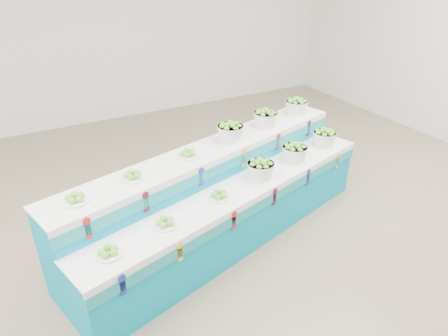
{
  "coord_description": "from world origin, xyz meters",
  "views": [
    {
      "loc": [
        -1.5,
        -2.7,
        2.94
      ],
      "look_at": [
        0.36,
        0.68,
        0.87
      ],
      "focal_mm": 32.48,
      "sensor_mm": 36.0,
      "label": 1
    }
  ],
  "objects": [
    {
      "name": "back_wall",
      "position": [
        0.0,
        5.0,
        2.0
      ],
      "size": [
        10.0,
        0.0,
        10.0
      ],
      "primitive_type": "plane",
      "rotation": [
        1.57,
        0.0,
        0.0
      ],
      "color": "silver",
      "rests_on": "ground"
    },
    {
      "name": "plate_upper_left",
      "position": [
        -1.2,
        0.5,
        1.06
      ],
      "size": [
        0.27,
        0.27,
        0.09
      ],
      "primitive_type": "cylinder",
      "rotation": [
        0.0,
        0.0,
        0.27
      ],
      "color": "white",
      "rests_on": "display_stand"
    },
    {
      "name": "basket_upper_left",
      "position": [
        0.61,
        1.0,
        1.13
      ],
      "size": [
        0.37,
        0.37,
        0.22
      ],
      "primitive_type": null,
      "rotation": [
        0.0,
        0.0,
        0.27
      ],
      "color": "silver",
      "rests_on": "display_stand"
    },
    {
      "name": "plate_upper_mid",
      "position": [
        -0.64,
        0.65,
        1.06
      ],
      "size": [
        0.27,
        0.27,
        0.09
      ],
      "primitive_type": "cylinder",
      "rotation": [
        0.0,
        0.0,
        0.27
      ],
      "color": "white",
      "rests_on": "display_stand"
    },
    {
      "name": "ground",
      "position": [
        0.0,
        0.0,
        0.0
      ],
      "size": [
        10.0,
        10.0,
        0.0
      ],
      "primitive_type": "plane",
      "color": "#766A52",
      "rests_on": "ground"
    },
    {
      "name": "basket_lower_left",
      "position": [
        0.74,
        0.54,
        0.83
      ],
      "size": [
        0.37,
        0.37,
        0.22
      ],
      "primitive_type": null,
      "rotation": [
        0.0,
        0.0,
        0.27
      ],
      "color": "silver",
      "rests_on": "display_stand"
    },
    {
      "name": "basket_upper_right",
      "position": [
        1.81,
        1.32,
        1.13
      ],
      "size": [
        0.37,
        0.37,
        0.22
      ],
      "primitive_type": null,
      "rotation": [
        0.0,
        0.0,
        0.27
      ],
      "color": "silver",
      "rests_on": "display_stand"
    },
    {
      "name": "plate_lower_mid",
      "position": [
        -0.52,
        0.19,
        0.76
      ],
      "size": [
        0.27,
        0.27,
        0.09
      ],
      "primitive_type": "cylinder",
      "rotation": [
        0.0,
        0.0,
        0.27
      ],
      "color": "white",
      "rests_on": "display_stand"
    },
    {
      "name": "plate_lower_right",
      "position": [
        0.14,
        0.37,
        0.76
      ],
      "size": [
        0.27,
        0.27,
        0.09
      ],
      "primitive_type": "cylinder",
      "rotation": [
        0.0,
        0.0,
        0.27
      ],
      "color": "white",
      "rests_on": "display_stand"
    },
    {
      "name": "plate_upper_right",
      "position": [
        0.01,
        0.83,
        1.06
      ],
      "size": [
        0.27,
        0.27,
        0.09
      ],
      "primitive_type": "cylinder",
      "rotation": [
        0.0,
        0.0,
        0.27
      ],
      "color": "white",
      "rests_on": "display_stand"
    },
    {
      "name": "basket_lower_right",
      "position": [
        1.93,
        0.86,
        0.83
      ],
      "size": [
        0.37,
        0.37,
        0.22
      ],
      "primitive_type": null,
      "rotation": [
        0.0,
        0.0,
        0.27
      ],
      "color": "silver",
      "rests_on": "display_stand"
    },
    {
      "name": "display_stand",
      "position": [
        0.36,
        0.68,
        0.51
      ],
      "size": [
        3.97,
        1.97,
        1.02
      ],
      "primitive_type": null,
      "rotation": [
        0.0,
        0.0,
        0.27
      ],
      "color": "#0392BB",
      "rests_on": "ground"
    },
    {
      "name": "basket_upper_mid",
      "position": [
        1.2,
        1.16,
        1.13
      ],
      "size": [
        0.37,
        0.37,
        0.22
      ],
      "primitive_type": null,
      "rotation": [
        0.0,
        0.0,
        0.27
      ],
      "color": "silver",
      "rests_on": "display_stand"
    },
    {
      "name": "basket_lower_mid",
      "position": [
        1.33,
        0.7,
        0.83
      ],
      "size": [
        0.37,
        0.37,
        0.22
      ],
      "primitive_type": null,
      "rotation": [
        0.0,
        0.0,
        0.27
      ],
      "color": "silver",
      "rests_on": "display_stand"
    },
    {
      "name": "plate_lower_left",
      "position": [
        -1.08,
        0.04,
        0.76
      ],
      "size": [
        0.27,
        0.27,
        0.09
      ],
      "primitive_type": "cylinder",
      "rotation": [
        0.0,
        0.0,
        0.27
      ],
      "color": "white",
      "rests_on": "display_stand"
    }
  ]
}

